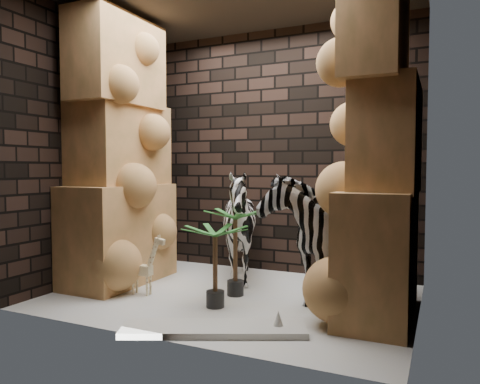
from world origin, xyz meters
The scene contains 13 objects.
floor centered at (0.00, 0.00, 0.00)m, with size 3.50×3.50×0.00m, color silver.
wall_back centered at (0.00, 1.25, 1.50)m, with size 3.50×3.50×0.00m, color black.
wall_front centered at (0.00, -1.25, 1.50)m, with size 3.50×3.50×0.00m, color black.
wall_left centered at (-1.75, 0.00, 1.50)m, with size 3.00×3.00×0.00m, color black.
wall_right centered at (1.75, 0.00, 1.50)m, with size 3.00×3.00×0.00m, color black.
rock_pillar_left centered at (-1.40, 0.00, 1.50)m, with size 0.68×1.30×3.00m, color tan, non-canonical shape.
rock_pillar_right centered at (1.42, 0.00, 1.50)m, with size 0.58×1.25×3.00m, color tan, non-canonical shape.
zebra_right centered at (0.77, 0.32, 0.74)m, with size 0.67×1.24×1.47m, color white.
zebra_left centered at (-0.14, 0.51, 0.57)m, with size 1.01×1.25×1.14m, color white.
giraffe_toy centered at (-0.86, -0.31, 0.32)m, with size 0.33×0.11×0.64m, color beige, non-canonical shape.
palm_front centered at (0.02, 0.06, 0.45)m, with size 0.36×0.36×0.89m, color #1B5214, non-canonical shape.
palm_back centered at (0.02, -0.37, 0.39)m, with size 0.36×0.36×0.77m, color #1B5214, non-canonical shape.
surfboard centered at (0.30, -0.93, 0.03)m, with size 1.45×0.36×0.05m, color silver.
Camera 1 is at (1.92, -3.98, 1.29)m, focal length 33.34 mm.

